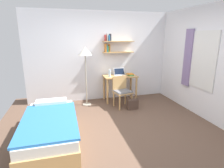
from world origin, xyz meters
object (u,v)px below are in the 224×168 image
water_bottle (110,73)px  book_stack (130,74)px  desk_chair (122,90)px  handbag (133,104)px  bed (51,128)px  desk (120,81)px  laptop (119,73)px  standing_lamp (85,55)px

water_bottle → book_stack: bearing=2.4°
desk_chair → handbag: desk_chair is taller
bed → desk: desk is taller
desk_chair → water_bottle: 0.63m
desk → desk_chair: desk_chair is taller
desk_chair → water_bottle: bearing=118.5°
desk → water_bottle: size_ratio=4.73×
desk_chair → desk: bearing=78.4°
desk_chair → bed: bearing=-144.5°
desk → book_stack: size_ratio=4.45×
water_bottle → desk_chair: bearing=-61.5°
handbag → desk: bearing=99.0°
desk → laptop: size_ratio=2.86×
desk_chair → standing_lamp: 1.37m
desk → handbag: size_ratio=2.30×
desk → laptop: (0.01, 0.07, 0.21)m
desk → water_bottle: 0.43m
desk_chair → laptop: bearing=79.2°
water_bottle → desk: bearing=11.8°
desk_chair → book_stack: (0.41, 0.45, 0.32)m
book_stack → handbag: book_stack is taller
desk → desk_chair: (-0.10, -0.50, -0.14)m
standing_lamp → handbag: standing_lamp is taller
desk_chair → water_bottle: size_ratio=4.10×
book_stack → water_bottle: bearing=-177.6°
water_bottle → handbag: size_ratio=0.49×
bed → laptop: bearing=44.1°
book_stack → handbag: bearing=-104.3°
desk → handbag: 0.90m
laptop → water_bottle: size_ratio=1.66×
desk → handbag: desk is taller
bed → desk: bearing=43.1°
water_bottle → book_stack: water_bottle is taller
bed → standing_lamp: 2.21m
bed → laptop: laptop is taller
bed → laptop: size_ratio=5.60×
standing_lamp → laptop: bearing=11.2°
standing_lamp → book_stack: 1.47m
bed → desk: size_ratio=1.96×
handbag → standing_lamp: bearing=150.9°
bed → handbag: 2.27m
laptop → bed: bearing=-135.9°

